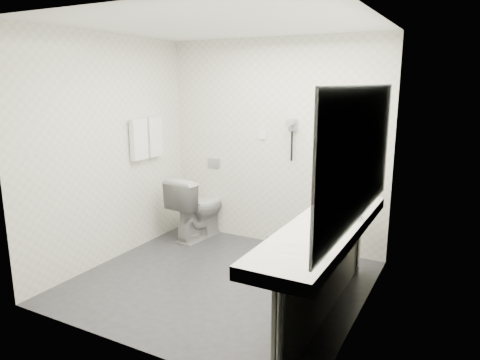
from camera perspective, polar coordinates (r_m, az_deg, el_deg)
The scene contains 32 objects.
floor at distance 4.61m, azimuth -2.59°, elevation -13.01°, with size 2.80×2.80×0.00m, color #2F2E34.
ceiling at distance 4.19m, azimuth -2.95°, elevation 19.56°, with size 2.80×2.80×0.00m, color white.
wall_back at distance 5.36m, azimuth 4.41°, elevation 4.63°, with size 2.80×2.80×0.00m, color white.
wall_front at distance 3.20m, azimuth -14.79°, elevation -1.26°, with size 2.80×2.80×0.00m, color white.
wall_left at distance 5.08m, azimuth -16.48°, elevation 3.69°, with size 2.60×2.60×0.00m, color white.
wall_right at distance 3.71m, azimuth 16.11°, elevation 0.56°, with size 2.60×2.60×0.00m, color white.
vanity_counter at distance 3.71m, azimuth 10.85°, elevation -6.39°, with size 0.55×2.20×0.10m, color white.
vanity_panel at distance 3.86m, azimuth 10.94°, elevation -12.41°, with size 0.03×2.15×0.75m, color #9B9B93.
vanity_post_near at distance 2.99m, azimuth 5.13°, elevation -20.23°, with size 0.06×0.06×0.75m, color silver.
vanity_post_far at distance 4.79m, azimuth 15.06°, elevation -7.58°, with size 0.06×0.06×0.75m, color silver.
mirror at distance 3.49m, azimuth 15.37°, elevation 3.19°, with size 0.02×2.20×1.05m, color #B2BCC6.
basin_near at distance 3.12m, azimuth 7.22°, elevation -9.31°, with size 0.40×0.31×0.05m, color white.
basin_far at distance 4.30m, azimuth 13.49°, elevation -3.37°, with size 0.40×0.31×0.05m, color white.
faucet_near at distance 3.03m, azimuth 10.74°, elevation -8.30°, with size 0.04×0.04×0.15m, color silver.
faucet_far at distance 4.23m, azimuth 16.10°, elevation -2.51°, with size 0.04×0.04×0.15m, color silver.
soap_bottle_a at distance 3.75m, azimuth 10.87°, elevation -4.63°, with size 0.04×0.04×0.09m, color beige.
soap_bottle_b at distance 3.89m, azimuth 11.21°, elevation -3.95°, with size 0.08×0.08×0.10m, color beige.
soap_bottle_c at distance 3.60m, azimuth 13.41°, elevation -5.29°, with size 0.04×0.04×0.12m, color beige.
glass_left at distance 3.85m, azimuth 15.33°, elevation -4.35°, with size 0.06×0.06×0.10m, color silver.
glass_right at distance 3.95m, azimuth 15.11°, elevation -3.94°, with size 0.05×0.05×0.10m, color silver.
toilet at distance 5.71m, azimuth -5.50°, elevation -3.52°, with size 0.46×0.81×0.82m, color white.
flush_plate at distance 5.79m, azimuth -3.42°, elevation 2.24°, with size 0.18×0.02×0.12m, color #B2B5BA.
pedal_bin at distance 5.01m, azimuth 4.72°, elevation -8.96°, with size 0.22×0.22×0.30m, color #B2B5BA.
bin_lid at distance 4.96m, azimuth 4.75°, elevation -7.25°, with size 0.22×0.22×0.01m, color #B2B5BA.
towel_rail at distance 5.41m, azimuth -12.20°, elevation 7.66°, with size 0.02×0.02×0.62m, color silver.
towel_near at distance 5.32m, azimuth -12.98°, elevation 5.15°, with size 0.07×0.24×0.48m, color white.
towel_far at distance 5.54m, azimuth -11.07°, elevation 5.52°, with size 0.07×0.24×0.48m, color white.
dryer_cradle at distance 5.21m, azimuth 6.85°, elevation 7.11°, with size 0.10×0.04×0.14m, color gray.
dryer_barrel at distance 5.15m, azimuth 6.57°, elevation 7.39°, with size 0.08×0.08×0.14m, color gray.
dryer_cord at distance 5.23m, azimuth 6.72°, elevation 4.37°, with size 0.02×0.02×0.35m, color black.
switch_plate_a at distance 5.40m, azimuth 2.91°, elevation 5.78°, with size 0.09×0.02×0.09m, color white.
switch_plate_b at distance 5.15m, azimuth 10.00°, elevation 5.26°, with size 0.09×0.02×0.09m, color white.
Camera 1 is at (2.14, -3.56, 2.00)m, focal length 32.91 mm.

